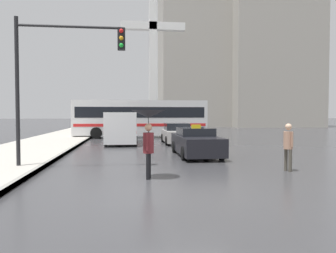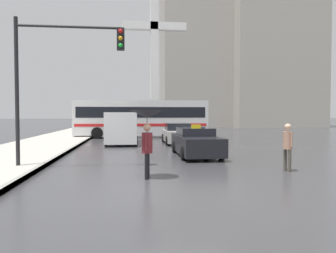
{
  "view_description": "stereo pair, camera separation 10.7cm",
  "coord_description": "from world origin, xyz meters",
  "px_view_note": "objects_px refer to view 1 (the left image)",
  "views": [
    {
      "loc": [
        -1.49,
        -8.46,
        2.03
      ],
      "look_at": [
        0.54,
        8.16,
        1.4
      ],
      "focal_mm": 35.0,
      "sensor_mm": 36.0,
      "label": 1
    },
    {
      "loc": [
        -1.38,
        -8.47,
        2.03
      ],
      "look_at": [
        0.54,
        8.16,
        1.4
      ],
      "focal_mm": 35.0,
      "sensor_mm": 36.0,
      "label": 2
    }
  ],
  "objects_px": {
    "pedestrian_with_umbrella": "(148,124)",
    "traffic_light": "(62,64)",
    "ambulance_van": "(121,126)",
    "monument_cross": "(153,49)",
    "city_bus": "(140,117)",
    "taxi": "(196,142)",
    "sedan_red": "(177,134)",
    "pedestrian_man": "(288,143)"
  },
  "relations": [
    {
      "from": "ambulance_van",
      "to": "pedestrian_with_umbrella",
      "type": "xyz_separation_m",
      "value": [
        1.09,
        -12.52,
        0.52
      ]
    },
    {
      "from": "sedan_red",
      "to": "pedestrian_with_umbrella",
      "type": "bearing_deg",
      "value": 77.34
    },
    {
      "from": "city_bus",
      "to": "traffic_light",
      "type": "bearing_deg",
      "value": -13.15
    },
    {
      "from": "sedan_red",
      "to": "pedestrian_with_umbrella",
      "type": "xyz_separation_m",
      "value": [
        -2.73,
        -12.16,
        1.07
      ]
    },
    {
      "from": "pedestrian_with_umbrella",
      "to": "traffic_light",
      "type": "bearing_deg",
      "value": 66.91
    },
    {
      "from": "city_bus",
      "to": "traffic_light",
      "type": "xyz_separation_m",
      "value": [
        -3.44,
        -16.37,
        2.07
      ]
    },
    {
      "from": "monument_cross",
      "to": "sedan_red",
      "type": "bearing_deg",
      "value": -88.6
    },
    {
      "from": "sedan_red",
      "to": "city_bus",
      "type": "bearing_deg",
      "value": -70.08
    },
    {
      "from": "pedestrian_with_umbrella",
      "to": "sedan_red",
      "type": "bearing_deg",
      "value": -0.37
    },
    {
      "from": "ambulance_van",
      "to": "city_bus",
      "type": "height_order",
      "value": "city_bus"
    },
    {
      "from": "city_bus",
      "to": "taxi",
      "type": "bearing_deg",
      "value": 8.36
    },
    {
      "from": "ambulance_van",
      "to": "sedan_red",
      "type": "bearing_deg",
      "value": 175.16
    },
    {
      "from": "ambulance_van",
      "to": "monument_cross",
      "type": "relative_size",
      "value": 0.31
    },
    {
      "from": "city_bus",
      "to": "traffic_light",
      "type": "distance_m",
      "value": 16.85
    },
    {
      "from": "city_bus",
      "to": "pedestrian_man",
      "type": "distance_m",
      "value": 18.32
    },
    {
      "from": "pedestrian_with_umbrella",
      "to": "traffic_light",
      "type": "height_order",
      "value": "traffic_light"
    },
    {
      "from": "ambulance_van",
      "to": "pedestrian_man",
      "type": "relative_size",
      "value": 3.18
    },
    {
      "from": "traffic_light",
      "to": "sedan_red",
      "type": "bearing_deg",
      "value": 60.27
    },
    {
      "from": "ambulance_van",
      "to": "pedestrian_man",
      "type": "distance_m",
      "value": 13.24
    },
    {
      "from": "taxi",
      "to": "monument_cross",
      "type": "relative_size",
      "value": 0.28
    },
    {
      "from": "taxi",
      "to": "city_bus",
      "type": "bearing_deg",
      "value": -80.35
    },
    {
      "from": "ambulance_van",
      "to": "pedestrian_man",
      "type": "height_order",
      "value": "ambulance_van"
    },
    {
      "from": "traffic_light",
      "to": "taxi",
      "type": "bearing_deg",
      "value": 30.42
    },
    {
      "from": "ambulance_van",
      "to": "pedestrian_man",
      "type": "bearing_deg",
      "value": 118.03
    },
    {
      "from": "taxi",
      "to": "pedestrian_with_umbrella",
      "type": "xyz_separation_m",
      "value": [
        -2.66,
        -5.45,
        1.07
      ]
    },
    {
      "from": "pedestrian_with_umbrella",
      "to": "pedestrian_man",
      "type": "relative_size",
      "value": 1.27
    },
    {
      "from": "taxi",
      "to": "ambulance_van",
      "type": "bearing_deg",
      "value": -62.08
    },
    {
      "from": "sedan_red",
      "to": "pedestrian_man",
      "type": "bearing_deg",
      "value": 101.36
    },
    {
      "from": "ambulance_van",
      "to": "monument_cross",
      "type": "distance_m",
      "value": 18.66
    },
    {
      "from": "sedan_red",
      "to": "traffic_light",
      "type": "bearing_deg",
      "value": 60.27
    },
    {
      "from": "sedan_red",
      "to": "ambulance_van",
      "type": "bearing_deg",
      "value": -5.39
    },
    {
      "from": "ambulance_van",
      "to": "traffic_light",
      "type": "distance_m",
      "value": 10.9
    },
    {
      "from": "taxi",
      "to": "pedestrian_with_umbrella",
      "type": "distance_m",
      "value": 6.16
    },
    {
      "from": "pedestrian_man",
      "to": "traffic_light",
      "type": "xyz_separation_m",
      "value": [
        -8.02,
        1.35,
        2.86
      ]
    },
    {
      "from": "traffic_light",
      "to": "ambulance_van",
      "type": "bearing_deg",
      "value": 79.61
    },
    {
      "from": "city_bus",
      "to": "pedestrian_with_umbrella",
      "type": "relative_size",
      "value": 5.32
    },
    {
      "from": "sedan_red",
      "to": "ambulance_van",
      "type": "relative_size",
      "value": 0.77
    },
    {
      "from": "taxi",
      "to": "traffic_light",
      "type": "relative_size",
      "value": 0.86
    },
    {
      "from": "taxi",
      "to": "traffic_light",
      "type": "bearing_deg",
      "value": 30.42
    },
    {
      "from": "taxi",
      "to": "monument_cross",
      "type": "height_order",
      "value": "monument_cross"
    },
    {
      "from": "sedan_red",
      "to": "taxi",
      "type": "bearing_deg",
      "value": 89.36
    },
    {
      "from": "pedestrian_with_umbrella",
      "to": "traffic_light",
      "type": "xyz_separation_m",
      "value": [
        -3.0,
        2.13,
        2.14
      ]
    }
  ]
}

